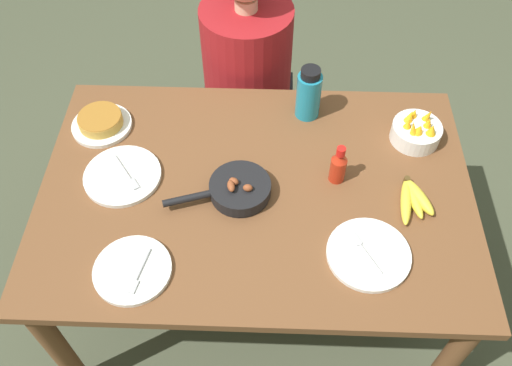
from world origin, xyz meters
TOP-DOWN VIEW (x-y plane):
  - ground_plane at (0.00, 0.00)m, footprint 14.00×14.00m
  - dining_table at (0.00, 0.00)m, footprint 1.45×0.97m
  - banana_bunch at (0.51, -0.04)m, footprint 0.13×0.19m
  - skillet at (-0.06, -0.03)m, footprint 0.35×0.20m
  - frittata_plate_center at (-0.57, 0.26)m, footprint 0.22×0.22m
  - empty_plate_near_front at (-0.45, 0.03)m, footprint 0.26×0.26m
  - empty_plate_far_left at (-0.36, -0.32)m, footprint 0.23×0.23m
  - empty_plate_far_right at (0.35, -0.24)m, footprint 0.26×0.26m
  - fruit_bowl_mango at (0.56, 0.24)m, footprint 0.17×0.17m
  - water_bottle at (0.18, 0.36)m, footprint 0.09×0.09m
  - hot_sauce_bottle at (0.27, 0.05)m, footprint 0.05×0.05m
  - person_figure at (-0.06, 0.72)m, footprint 0.41×0.41m

SIDE VIEW (x-z plane):
  - ground_plane at x=0.00m, z-range 0.00..0.00m
  - person_figure at x=-0.06m, z-range -0.11..1.05m
  - dining_table at x=0.00m, z-range 0.26..0.98m
  - empty_plate_far_right at x=0.35m, z-range 0.71..0.74m
  - empty_plate_near_front at x=-0.45m, z-range 0.71..0.74m
  - empty_plate_far_left at x=-0.36m, z-range 0.71..0.74m
  - banana_bunch at x=0.51m, z-range 0.71..0.76m
  - frittata_plate_center at x=-0.57m, z-range 0.71..0.77m
  - skillet at x=-0.06m, z-range 0.70..0.78m
  - fruit_bowl_mango at x=0.56m, z-range 0.70..0.82m
  - hot_sauce_bottle at x=0.27m, z-range 0.71..0.86m
  - water_bottle at x=0.18m, z-range 0.71..0.92m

